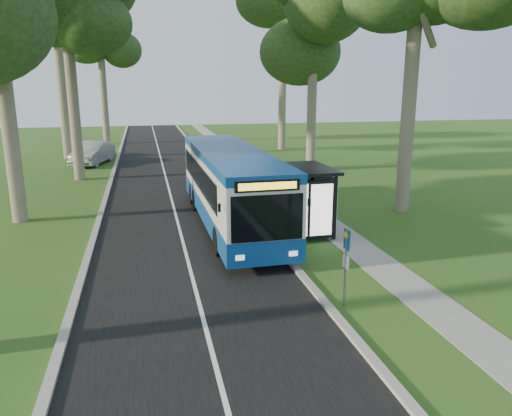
{
  "coord_description": "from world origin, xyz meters",
  "views": [
    {
      "loc": [
        -4.8,
        -15.81,
        6.17
      ],
      "look_at": [
        -0.83,
        1.85,
        1.6
      ],
      "focal_mm": 35.0,
      "sensor_mm": 36.0,
      "label": 1
    }
  ],
  "objects_px": {
    "litter_bin": "(282,214)",
    "bus_stop_sign": "(346,258)",
    "bus": "(231,187)",
    "car_white": "(102,149)",
    "bus_shelter": "(315,188)",
    "car_silver": "(93,153)"
  },
  "relations": [
    {
      "from": "litter_bin",
      "to": "bus_stop_sign",
      "type": "bearing_deg",
      "value": -93.6
    },
    {
      "from": "bus",
      "to": "bus_stop_sign",
      "type": "height_order",
      "value": "bus"
    },
    {
      "from": "litter_bin",
      "to": "car_white",
      "type": "relative_size",
      "value": 0.23
    },
    {
      "from": "bus_shelter",
      "to": "litter_bin",
      "type": "height_order",
      "value": "bus_shelter"
    },
    {
      "from": "bus",
      "to": "bus_shelter",
      "type": "relative_size",
      "value": 3.88
    },
    {
      "from": "bus_shelter",
      "to": "car_white",
      "type": "height_order",
      "value": "bus_shelter"
    },
    {
      "from": "car_silver",
      "to": "litter_bin",
      "type": "bearing_deg",
      "value": -47.13
    },
    {
      "from": "bus_stop_sign",
      "to": "car_white",
      "type": "xyz_separation_m",
      "value": [
        -8.81,
        31.69,
        -0.77
      ]
    },
    {
      "from": "bus_shelter",
      "to": "litter_bin",
      "type": "bearing_deg",
      "value": 116.58
    },
    {
      "from": "car_white",
      "to": "bus_stop_sign",
      "type": "bearing_deg",
      "value": -70.98
    },
    {
      "from": "bus",
      "to": "bus_stop_sign",
      "type": "distance_m",
      "value": 9.06
    },
    {
      "from": "bus_stop_sign",
      "to": "bus",
      "type": "bearing_deg",
      "value": 96.73
    },
    {
      "from": "bus_stop_sign",
      "to": "car_white",
      "type": "bearing_deg",
      "value": 101.48
    },
    {
      "from": "car_white",
      "to": "car_silver",
      "type": "relative_size",
      "value": 0.77
    },
    {
      "from": "bus",
      "to": "car_white",
      "type": "height_order",
      "value": "bus"
    },
    {
      "from": "bus_stop_sign",
      "to": "bus_shelter",
      "type": "distance_m",
      "value": 6.97
    },
    {
      "from": "bus",
      "to": "bus_shelter",
      "type": "xyz_separation_m",
      "value": [
        3.16,
        -2.11,
        0.23
      ]
    },
    {
      "from": "bus_stop_sign",
      "to": "car_silver",
      "type": "height_order",
      "value": "bus_stop_sign"
    },
    {
      "from": "bus",
      "to": "car_white",
      "type": "bearing_deg",
      "value": 106.5
    },
    {
      "from": "bus_stop_sign",
      "to": "car_silver",
      "type": "xyz_separation_m",
      "value": [
        -9.22,
        28.09,
        -0.59
      ]
    },
    {
      "from": "bus",
      "to": "car_silver",
      "type": "bearing_deg",
      "value": 110.56
    },
    {
      "from": "litter_bin",
      "to": "car_silver",
      "type": "relative_size",
      "value": 0.18
    }
  ]
}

